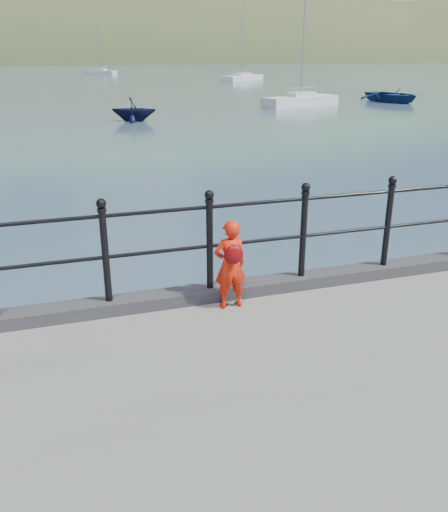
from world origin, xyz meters
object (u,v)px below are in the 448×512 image
object	(u,v)px
railing	(159,239)
sailboat_near	(300,101)
sailboat_far	(242,78)
child	(230,264)
sailboat_deep	(101,73)
launch_blue	(392,95)
launch_navy	(134,109)

from	to	relation	value
railing	sailboat_near	size ratio (longest dim) A/B	2.16
sailboat_far	child	bearing A→B (deg)	-148.04
sailboat_deep	sailboat_near	bearing A→B (deg)	-41.76
child	launch_blue	distance (m)	40.32
railing	sailboat_deep	bearing A→B (deg)	84.77
launch_blue	launch_navy	size ratio (longest dim) A/B	1.95
launch_navy	railing	bearing A→B (deg)	-165.67
railing	launch_blue	xyz separation A→B (m)	(24.82, 32.05, -1.31)
child	sailboat_far	distance (m)	69.21
launch_blue	sailboat_far	world-z (taller)	sailboat_far
railing	launch_navy	distance (m)	26.33
child	sailboat_deep	xyz separation A→B (m)	(7.40, 89.39, -1.19)
child	launch_navy	bearing A→B (deg)	-99.28
launch_blue	sailboat_deep	xyz separation A→B (m)	(-16.66, 57.05, -0.17)
sailboat_near	sailboat_far	xyz separation A→B (m)	(7.51, 33.75, 0.00)
child	railing	bearing A→B (deg)	-23.45
launch_navy	sailboat_deep	xyz separation A→B (m)	(4.44, 63.06, -0.32)
railing	launch_blue	world-z (taller)	railing
railing	launch_blue	bearing A→B (deg)	52.25
launch_navy	sailboat_far	bearing A→B (deg)	-5.19
sailboat_deep	sailboat_far	size ratio (longest dim) A/B	0.75
sailboat_far	sailboat_deep	bearing A→B (deg)	84.90
railing	launch_navy	size ratio (longest dim) A/B	7.15
launch_blue	sailboat_deep	distance (m)	59.43
launch_navy	child	bearing A→B (deg)	-163.96
railing	sailboat_near	world-z (taller)	sailboat_near
railing	sailboat_far	world-z (taller)	sailboat_far
railing	sailboat_far	xyz separation A→B (m)	(24.05, 64.88, -1.48)
child	sailboat_near	world-z (taller)	sailboat_near
sailboat_near	sailboat_deep	bearing A→B (deg)	80.08
child	sailboat_deep	world-z (taller)	sailboat_deep
sailboat_near	child	bearing A→B (deg)	-134.81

